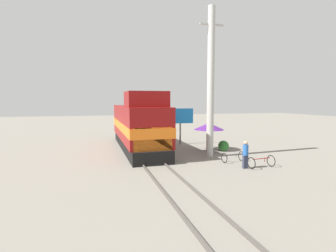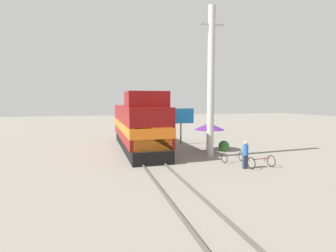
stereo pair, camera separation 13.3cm
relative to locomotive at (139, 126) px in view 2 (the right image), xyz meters
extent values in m
plane|color=slate|center=(0.00, -4.34, -2.01)|extent=(120.00, 120.00, 0.00)
cube|color=#4C4742|center=(-0.72, -4.34, -1.94)|extent=(0.08, 29.54, 0.15)
cube|color=#4C4742|center=(0.72, -4.34, -1.94)|extent=(0.08, 29.54, 0.15)
cube|color=black|center=(0.00, 0.40, -1.56)|extent=(2.77, 12.87, 0.91)
cube|color=maroon|center=(0.00, 0.40, 0.31)|extent=(3.01, 12.35, 2.82)
cube|color=orange|center=(0.00, 0.40, 0.02)|extent=(3.05, 12.48, 0.70)
cube|color=orange|center=(0.00, -4.88, -0.33)|extent=(2.56, 1.80, 1.55)
cube|color=maroon|center=(0.00, -3.46, 2.27)|extent=(2.83, 2.83, 1.10)
cylinder|color=#B2B2AD|center=(4.63, -4.37, 3.44)|extent=(0.52, 0.52, 10.91)
cube|color=#B2B2AD|center=(4.63, -4.37, 7.59)|extent=(1.80, 0.12, 0.12)
cylinder|color=#4C4C4C|center=(5.64, -2.01, -0.92)|extent=(0.05, 0.05, 2.19)
cone|color=#4C1E72|center=(5.64, -2.01, 0.03)|extent=(2.52, 2.52, 0.57)
cube|color=#595959|center=(4.32, 1.59, -1.00)|extent=(0.12, 0.12, 2.03)
cube|color=#1972BF|center=(4.32, 1.59, 0.72)|extent=(2.59, 0.08, 1.42)
sphere|color=#2D722D|center=(6.70, -2.63, -1.58)|extent=(0.88, 0.88, 0.88)
cube|color=#2D3347|center=(5.29, -8.10, -1.60)|extent=(0.30, 0.20, 0.82)
cylinder|color=#2659A5|center=(5.29, -8.10, -0.86)|extent=(0.34, 0.34, 0.65)
sphere|color=tan|center=(5.29, -8.10, -0.42)|extent=(0.24, 0.24, 0.24)
torus|color=black|center=(7.12, -8.15, -1.65)|extent=(0.13, 0.73, 0.73)
torus|color=black|center=(5.57, -8.33, -1.65)|extent=(0.13, 0.73, 0.73)
cube|color=#A51919|center=(6.35, -8.24, -1.43)|extent=(1.32, 0.19, 0.04)
cylinder|color=#A51919|center=(6.62, -8.21, -1.52)|extent=(0.04, 0.04, 0.31)
torus|color=black|center=(6.16, -6.25, -1.68)|extent=(0.14, 0.67, 0.67)
torus|color=black|center=(4.74, -6.44, -1.68)|extent=(0.14, 0.67, 0.67)
cube|color=slate|center=(5.45, -6.35, -1.49)|extent=(1.21, 0.20, 0.04)
cylinder|color=slate|center=(5.70, -6.31, -1.56)|extent=(0.04, 0.04, 0.28)
camera|label=1|loc=(-3.68, -22.04, 2.14)|focal=28.00mm
camera|label=2|loc=(-3.55, -22.08, 2.14)|focal=28.00mm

